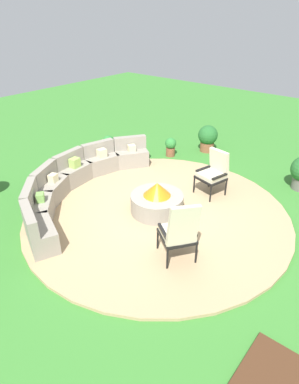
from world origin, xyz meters
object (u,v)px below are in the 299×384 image
(lounge_chair_front_right, at_px, (214,171))
(potted_plant_5, at_px, (208,137))
(lounge_chair_front_left, at_px, (179,231))
(potted_plant_0, at_px, (171,146))
(curved_stone_bench, at_px, (77,181))
(fire_pit, at_px, (157,201))
(potted_plant_2, at_px, (109,144))

(lounge_chair_front_right, relative_size, potted_plant_5, 1.31)
(lounge_chair_front_left, relative_size, potted_plant_0, 2.13)
(curved_stone_bench, bearing_deg, potted_plant_0, -5.01)
(fire_pit, bearing_deg, potted_plant_5, 15.10)
(potted_plant_0, relative_size, potted_plant_5, 0.69)
(curved_stone_bench, height_order, potted_plant_2, curved_stone_bench)
(lounge_chair_front_right, bearing_deg, potted_plant_5, -42.52)
(fire_pit, bearing_deg, curved_stone_bench, 106.12)
(lounge_chair_front_left, relative_size, lounge_chair_front_right, 1.12)
(potted_plant_2, distance_m, potted_plant_5, 2.93)
(fire_pit, bearing_deg, lounge_chair_front_left, -127.77)
(curved_stone_bench, xyz_separation_m, potted_plant_2, (2.20, 1.26, -0.08))
(fire_pit, xyz_separation_m, potted_plant_0, (2.64, 1.60, -0.01))
(potted_plant_0, bearing_deg, potted_plant_2, 122.58)
(lounge_chair_front_left, distance_m, potted_plant_5, 5.07)
(lounge_chair_front_right, distance_m, potted_plant_2, 3.65)
(fire_pit, height_order, lounge_chair_front_right, lounge_chair_front_right)
(potted_plant_5, bearing_deg, potted_plant_2, 132.51)
(fire_pit, relative_size, potted_plant_0, 2.00)
(curved_stone_bench, xyz_separation_m, potted_plant_0, (3.19, -0.28, -0.06))
(lounge_chair_front_left, distance_m, lounge_chair_front_right, 2.46)
(fire_pit, distance_m, curved_stone_bench, 1.96)
(lounge_chair_front_left, xyz_separation_m, potted_plant_5, (4.57, 2.18, -0.21))
(lounge_chair_front_left, bearing_deg, potted_plant_5, 59.75)
(potted_plant_2, relative_size, potted_plant_5, 0.68)
(potted_plant_0, bearing_deg, curved_stone_bench, 174.99)
(lounge_chair_front_right, bearing_deg, potted_plant_0, -16.30)
(lounge_chair_front_right, xyz_separation_m, potted_plant_0, (1.22, 2.09, -0.30))
(lounge_chair_front_right, relative_size, potted_plant_2, 1.94)
(potted_plant_0, relative_size, potted_plant_2, 1.03)
(lounge_chair_front_left, distance_m, potted_plant_2, 5.07)
(fire_pit, relative_size, lounge_chair_front_left, 0.94)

